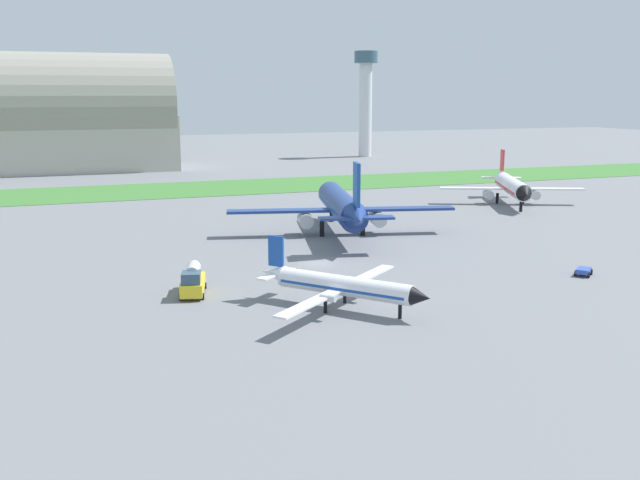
{
  "coord_description": "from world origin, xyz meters",
  "views": [
    {
      "loc": [
        -31.74,
        -86.91,
        21.91
      ],
      "look_at": [
        0.39,
        0.56,
        3.0
      ],
      "focal_mm": 40.83,
      "sensor_mm": 36.0,
      "label": 1
    }
  ],
  "objects_px": {
    "airplane_parked_jet_far": "(512,186)",
    "baggage_cart_near_gate": "(584,271)",
    "airplane_foreground_turboprop": "(341,285)",
    "fuel_truck_midfield": "(193,280)",
    "control_tower": "(366,95)",
    "airplane_midfield_jet": "(342,206)"
  },
  "relations": [
    {
      "from": "airplane_parked_jet_far",
      "to": "baggage_cart_near_gate",
      "type": "distance_m",
      "value": 58.41
    },
    {
      "from": "fuel_truck_midfield",
      "to": "control_tower",
      "type": "xyz_separation_m",
      "value": [
        89.16,
        156.37,
        19.59
      ]
    },
    {
      "from": "airplane_midfield_jet",
      "to": "airplane_foreground_turboprop",
      "type": "distance_m",
      "value": 40.2
    },
    {
      "from": "airplane_parked_jet_far",
      "to": "control_tower",
      "type": "distance_m",
      "value": 114.68
    },
    {
      "from": "airplane_parked_jet_far",
      "to": "airplane_foreground_turboprop",
      "type": "relative_size",
      "value": 1.44
    },
    {
      "from": "airplane_foreground_turboprop",
      "to": "control_tower",
      "type": "relative_size",
      "value": 0.52
    },
    {
      "from": "airplane_foreground_turboprop",
      "to": "baggage_cart_near_gate",
      "type": "relative_size",
      "value": 6.32
    },
    {
      "from": "airplane_midfield_jet",
      "to": "control_tower",
      "type": "bearing_deg",
      "value": -11.48
    },
    {
      "from": "airplane_foreground_turboprop",
      "to": "baggage_cart_near_gate",
      "type": "height_order",
      "value": "airplane_foreground_turboprop"
    },
    {
      "from": "baggage_cart_near_gate",
      "to": "fuel_truck_midfield",
      "type": "bearing_deg",
      "value": 130.8
    },
    {
      "from": "airplane_midfield_jet",
      "to": "airplane_foreground_turboprop",
      "type": "xyz_separation_m",
      "value": [
        -14.99,
        -37.25,
        -2.04
      ]
    },
    {
      "from": "airplane_foreground_turboprop",
      "to": "baggage_cart_near_gate",
      "type": "bearing_deg",
      "value": 55.08
    },
    {
      "from": "baggage_cart_near_gate",
      "to": "airplane_parked_jet_far",
      "type": "bearing_deg",
      "value": 24.48
    },
    {
      "from": "baggage_cart_near_gate",
      "to": "fuel_truck_midfield",
      "type": "distance_m",
      "value": 47.03
    },
    {
      "from": "airplane_parked_jet_far",
      "to": "airplane_foreground_turboprop",
      "type": "xyz_separation_m",
      "value": [
        -58.71,
        -55.05,
        -1.11
      ]
    },
    {
      "from": "control_tower",
      "to": "airplane_parked_jet_far",
      "type": "bearing_deg",
      "value": -98.69
    },
    {
      "from": "airplane_parked_jet_far",
      "to": "control_tower",
      "type": "height_order",
      "value": "control_tower"
    },
    {
      "from": "airplane_parked_jet_far",
      "to": "fuel_truck_midfield",
      "type": "bearing_deg",
      "value": -34.74
    },
    {
      "from": "airplane_midfield_jet",
      "to": "baggage_cart_near_gate",
      "type": "xyz_separation_m",
      "value": [
        18.01,
        -34.56,
        -3.99
      ]
    },
    {
      "from": "airplane_foreground_turboprop",
      "to": "fuel_truck_midfield",
      "type": "xyz_separation_m",
      "value": [
        -13.32,
        10.71,
        -0.94
      ]
    },
    {
      "from": "airplane_parked_jet_far",
      "to": "baggage_cart_near_gate",
      "type": "xyz_separation_m",
      "value": [
        -25.71,
        -52.36,
        -3.06
      ]
    },
    {
      "from": "baggage_cart_near_gate",
      "to": "control_tower",
      "type": "distance_m",
      "value": 171.13
    }
  ]
}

